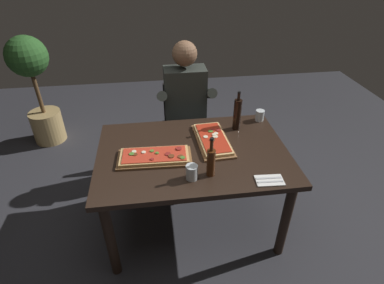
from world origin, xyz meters
TOP-DOWN VIEW (x-y plane):
  - ground_plane at (0.00, 0.00)m, footprint 6.40×6.40m
  - dining_table at (0.00, 0.00)m, footprint 1.40×0.96m
  - pizza_rectangular_front at (-0.28, -0.05)m, footprint 0.53×0.26m
  - pizza_rectangular_left at (0.17, 0.11)m, footprint 0.26×0.51m
  - wine_bottle_dark at (0.08, -0.28)m, footprint 0.06×0.06m
  - oil_bottle_amber at (0.40, 0.27)m, footprint 0.06×0.06m
  - tumbler_near_camera at (0.63, 0.38)m, footprint 0.07×0.07m
  - tumbler_far_side at (-0.05, -0.30)m, footprint 0.08×0.08m
  - napkin_cutlery_set at (0.45, -0.39)m, footprint 0.19×0.12m
  - diner_chair at (0.04, 0.86)m, footprint 0.44×0.44m
  - seated_diner at (0.04, 0.74)m, footprint 0.53×0.41m
  - potted_plant_corner at (-1.53, 1.51)m, footprint 0.43×0.43m

SIDE VIEW (x-z plane):
  - ground_plane at x=0.00m, z-range 0.00..0.00m
  - diner_chair at x=0.04m, z-range 0.05..0.92m
  - dining_table at x=0.00m, z-range 0.27..1.01m
  - potted_plant_corner at x=-1.53m, z-range 0.09..1.33m
  - seated_diner at x=0.04m, z-range 0.08..1.41m
  - napkin_cutlery_set at x=0.45m, z-range 0.74..0.75m
  - pizza_rectangular_left at x=0.17m, z-range 0.74..0.78m
  - pizza_rectangular_front at x=-0.28m, z-range 0.74..0.78m
  - tumbler_near_camera at x=0.63m, z-range 0.74..0.83m
  - tumbler_far_side at x=-0.05m, z-range 0.74..0.84m
  - wine_bottle_dark at x=0.08m, z-range 0.70..0.99m
  - oil_bottle_amber at x=0.40m, z-range 0.71..1.04m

